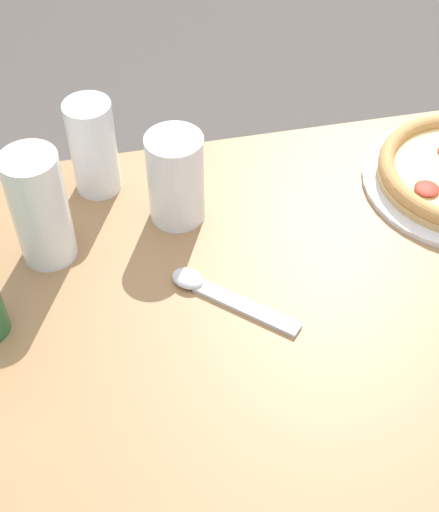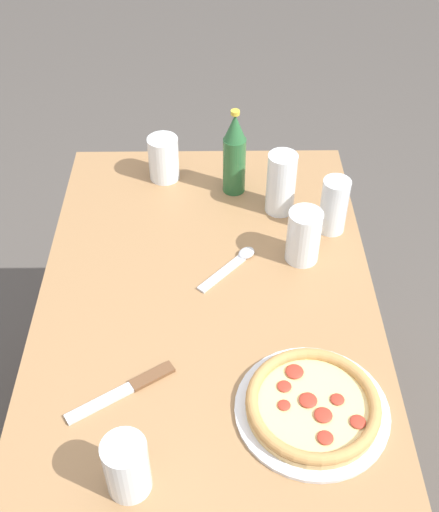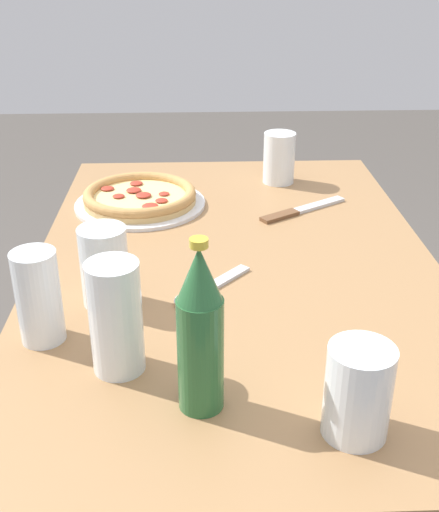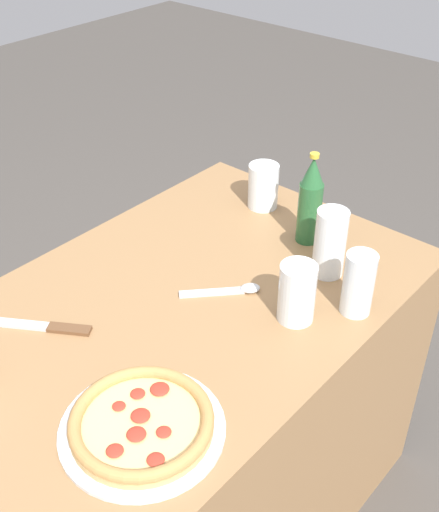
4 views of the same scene
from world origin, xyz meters
name	(u,v)px [view 3 (image 3 of 4)]	position (x,y,z in m)	size (l,w,h in m)	color
table	(234,420)	(0.00, 0.00, 0.37)	(1.12, 0.72, 0.73)	#997047
pizza_salami	(140,198)	(-0.27, -0.19, 0.75)	(0.28, 0.28, 0.04)	silver
glass_orange_juice	(279,161)	(-0.41, 0.13, 0.78)	(0.07, 0.07, 0.12)	white
glass_cola	(116,321)	(0.31, -0.18, 0.80)	(0.07, 0.07, 0.16)	white
glass_lemonade	(39,300)	(0.23, -0.29, 0.80)	(0.06, 0.06, 0.14)	white
glass_iced_tea	(105,271)	(0.13, -0.21, 0.79)	(0.08, 0.08, 0.13)	white
glass_red_wine	(358,395)	(0.44, 0.11, 0.79)	(0.08, 0.08, 0.12)	white
beer_bottle	(200,332)	(0.39, -0.07, 0.84)	(0.06, 0.06, 0.23)	#286033
knife	(300,210)	(-0.22, 0.15, 0.74)	(0.14, 0.20, 0.01)	brown
spoon	(201,291)	(0.11, -0.06, 0.74)	(0.15, 0.14, 0.01)	silver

